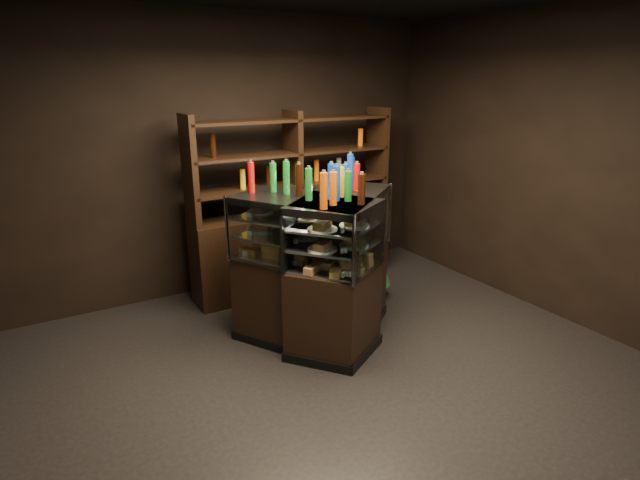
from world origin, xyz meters
The scene contains 7 objects.
ground centered at (0.00, 0.00, 0.00)m, with size 5.00×5.00×0.00m, color black.
room_shell centered at (0.00, 0.00, 1.94)m, with size 5.02×5.02×3.01m.
display_case centered at (0.19, 0.81, 0.46)m, with size 1.59×1.40×1.37m.
food_display centered at (0.19, 0.80, 1.03)m, with size 1.20×1.09×0.42m.
bottles_top centered at (0.19, 0.81, 1.50)m, with size 1.03×0.95×0.30m.
potted_conifer centered at (1.17, 1.30, 0.38)m, with size 0.31×0.31×0.66m.
back_shelving centered at (0.55, 2.05, 0.61)m, with size 2.34×0.42×2.00m.
Camera 1 is at (-1.96, -2.75, 2.32)m, focal length 28.00 mm.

